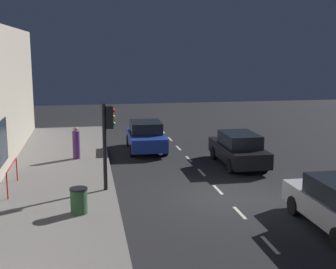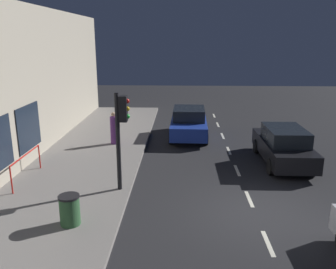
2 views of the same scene
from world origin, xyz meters
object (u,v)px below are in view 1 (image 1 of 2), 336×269
traffic_light (107,132)px  parked_car_0 (146,136)px  parked_car_2 (239,149)px  pedestrian_0 (76,144)px  trash_bin (79,201)px

traffic_light → parked_car_0: bearing=-108.4°
parked_car_0 → parked_car_2: bearing=136.2°
pedestrian_0 → traffic_light: bearing=-146.1°
parked_car_2 → pedestrian_0: size_ratio=2.78×
trash_bin → parked_car_0: bearing=-109.9°
parked_car_2 → trash_bin: (7.37, 5.62, -0.21)m
parked_car_0 → traffic_light: bearing=73.0°
parked_car_2 → trash_bin: 9.27m
traffic_light → pedestrian_0: 5.70m
parked_car_0 → pedestrian_0: (3.68, 1.82, 0.09)m
traffic_light → parked_car_0: 7.71m
parked_car_0 → trash_bin: 10.16m
trash_bin → pedestrian_0: bearing=-88.4°
trash_bin → traffic_light: bearing=-114.3°
traffic_light → trash_bin: size_ratio=3.87×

